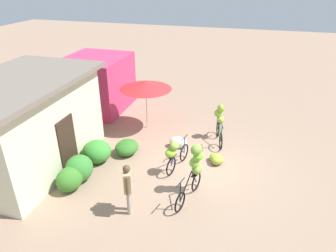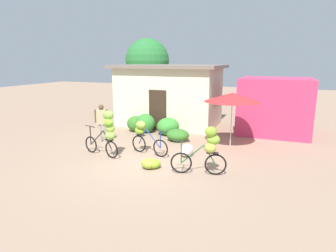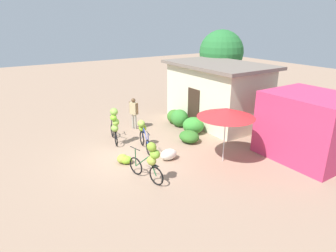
{
  "view_description": "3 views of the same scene",
  "coord_description": "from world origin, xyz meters",
  "px_view_note": "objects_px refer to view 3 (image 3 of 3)",
  "views": [
    {
      "loc": [
        -9.08,
        -1.35,
        6.23
      ],
      "look_at": [
        0.81,
        1.47,
        1.0
      ],
      "focal_mm": 32.69,
      "sensor_mm": 36.0,
      "label": 1
    },
    {
      "loc": [
        4.09,
        -8.39,
        3.38
      ],
      "look_at": [
        0.36,
        1.0,
        1.08
      ],
      "focal_mm": 30.83,
      "sensor_mm": 36.0,
      "label": 2
    },
    {
      "loc": [
        9.74,
        -4.56,
        5.2
      ],
      "look_at": [
        0.53,
        1.43,
        1.2
      ],
      "focal_mm": 30.89,
      "sensor_mm": 36.0,
      "label": 3
    }
  ],
  "objects_px": {
    "shop_pink": "(309,126)",
    "bicycle_near_pile": "(143,132)",
    "tree_behind_building": "(221,53)",
    "market_umbrella": "(226,113)",
    "bicycle_leftmost": "(114,123)",
    "banana_pile_on_ground": "(124,159)",
    "produce_sack": "(169,154)",
    "person_vendor": "(134,110)",
    "bicycle_center_loaded": "(150,159)",
    "building_low": "(217,93)"
  },
  "relations": [
    {
      "from": "tree_behind_building",
      "to": "produce_sack",
      "type": "height_order",
      "value": "tree_behind_building"
    },
    {
      "from": "banana_pile_on_ground",
      "to": "building_low",
      "type": "bearing_deg",
      "value": 106.2
    },
    {
      "from": "person_vendor",
      "to": "market_umbrella",
      "type": "bearing_deg",
      "value": 13.86
    },
    {
      "from": "bicycle_center_loaded",
      "to": "produce_sack",
      "type": "distance_m",
      "value": 1.92
    },
    {
      "from": "banana_pile_on_ground",
      "to": "tree_behind_building",
      "type": "bearing_deg",
      "value": 115.96
    },
    {
      "from": "shop_pink",
      "to": "produce_sack",
      "type": "distance_m",
      "value": 5.66
    },
    {
      "from": "shop_pink",
      "to": "bicycle_leftmost",
      "type": "relative_size",
      "value": 1.88
    },
    {
      "from": "bicycle_near_pile",
      "to": "produce_sack",
      "type": "relative_size",
      "value": 2.32
    },
    {
      "from": "banana_pile_on_ground",
      "to": "shop_pink",
      "type": "bearing_deg",
      "value": 61.83
    },
    {
      "from": "market_umbrella",
      "to": "produce_sack",
      "type": "xyz_separation_m",
      "value": [
        -1.26,
        -1.73,
        -1.78
      ]
    },
    {
      "from": "building_low",
      "to": "produce_sack",
      "type": "distance_m",
      "value": 5.57
    },
    {
      "from": "bicycle_leftmost",
      "to": "produce_sack",
      "type": "xyz_separation_m",
      "value": [
        2.58,
        1.16,
        -0.78
      ]
    },
    {
      "from": "tree_behind_building",
      "to": "person_vendor",
      "type": "relative_size",
      "value": 2.96
    },
    {
      "from": "building_low",
      "to": "bicycle_leftmost",
      "type": "distance_m",
      "value": 5.95
    },
    {
      "from": "building_low",
      "to": "bicycle_near_pile",
      "type": "bearing_deg",
      "value": -79.26
    },
    {
      "from": "produce_sack",
      "to": "person_vendor",
      "type": "bearing_deg",
      "value": 173.36
    },
    {
      "from": "market_umbrella",
      "to": "banana_pile_on_ground",
      "type": "relative_size",
      "value": 2.8
    },
    {
      "from": "produce_sack",
      "to": "building_low",
      "type": "bearing_deg",
      "value": 118.16
    },
    {
      "from": "bicycle_leftmost",
      "to": "produce_sack",
      "type": "relative_size",
      "value": 2.43
    },
    {
      "from": "shop_pink",
      "to": "bicycle_near_pile",
      "type": "xyz_separation_m",
      "value": [
        -4.35,
        -5.1,
        -0.57
      ]
    },
    {
      "from": "bicycle_leftmost",
      "to": "banana_pile_on_ground",
      "type": "bearing_deg",
      "value": -13.62
    },
    {
      "from": "shop_pink",
      "to": "banana_pile_on_ground",
      "type": "distance_m",
      "value": 7.39
    },
    {
      "from": "shop_pink",
      "to": "market_umbrella",
      "type": "xyz_separation_m",
      "value": [
        -1.49,
        -3.09,
        0.7
      ]
    },
    {
      "from": "tree_behind_building",
      "to": "market_umbrella",
      "type": "xyz_separation_m",
      "value": [
        6.22,
        -5.42,
        -1.34
      ]
    },
    {
      "from": "market_umbrella",
      "to": "person_vendor",
      "type": "bearing_deg",
      "value": -166.14
    },
    {
      "from": "market_umbrella",
      "to": "bicycle_near_pile",
      "type": "height_order",
      "value": "market_umbrella"
    },
    {
      "from": "bicycle_leftmost",
      "to": "building_low",
      "type": "bearing_deg",
      "value": 89.65
    },
    {
      "from": "building_low",
      "to": "market_umbrella",
      "type": "height_order",
      "value": "building_low"
    },
    {
      "from": "building_low",
      "to": "tree_behind_building",
      "type": "xyz_separation_m",
      "value": [
        -2.41,
        2.39,
        1.74
      ]
    },
    {
      "from": "bicycle_near_pile",
      "to": "bicycle_center_loaded",
      "type": "relative_size",
      "value": 0.97
    },
    {
      "from": "tree_behind_building",
      "to": "banana_pile_on_ground",
      "type": "bearing_deg",
      "value": -64.04
    },
    {
      "from": "shop_pink",
      "to": "bicycle_near_pile",
      "type": "height_order",
      "value": "shop_pink"
    },
    {
      "from": "tree_behind_building",
      "to": "bicycle_near_pile",
      "type": "relative_size",
      "value": 2.92
    },
    {
      "from": "produce_sack",
      "to": "person_vendor",
      "type": "xyz_separation_m",
      "value": [
        -3.91,
        0.46,
        0.76
      ]
    },
    {
      "from": "bicycle_near_pile",
      "to": "produce_sack",
      "type": "xyz_separation_m",
      "value": [
        1.59,
        0.27,
        -0.51
      ]
    },
    {
      "from": "market_umbrella",
      "to": "banana_pile_on_ground",
      "type": "xyz_separation_m",
      "value": [
        -1.96,
        -3.35,
        -1.84
      ]
    },
    {
      "from": "building_low",
      "to": "market_umbrella",
      "type": "bearing_deg",
      "value": -38.48
    },
    {
      "from": "tree_behind_building",
      "to": "market_umbrella",
      "type": "bearing_deg",
      "value": -41.04
    },
    {
      "from": "tree_behind_building",
      "to": "building_low",
      "type": "bearing_deg",
      "value": -44.71
    },
    {
      "from": "market_umbrella",
      "to": "bicycle_center_loaded",
      "type": "bearing_deg",
      "value": -92.94
    },
    {
      "from": "building_low",
      "to": "bicycle_near_pile",
      "type": "relative_size",
      "value": 3.42
    },
    {
      "from": "shop_pink",
      "to": "person_vendor",
      "type": "relative_size",
      "value": 2.0
    },
    {
      "from": "building_low",
      "to": "person_vendor",
      "type": "height_order",
      "value": "building_low"
    },
    {
      "from": "bicycle_leftmost",
      "to": "produce_sack",
      "type": "bearing_deg",
      "value": 24.11
    },
    {
      "from": "market_umbrella",
      "to": "building_low",
      "type": "bearing_deg",
      "value": 141.52
    },
    {
      "from": "bicycle_leftmost",
      "to": "person_vendor",
      "type": "relative_size",
      "value": 1.06
    },
    {
      "from": "bicycle_leftmost",
      "to": "bicycle_near_pile",
      "type": "bearing_deg",
      "value": 41.77
    },
    {
      "from": "shop_pink",
      "to": "building_low",
      "type": "bearing_deg",
      "value": -179.28
    },
    {
      "from": "tree_behind_building",
      "to": "produce_sack",
      "type": "relative_size",
      "value": 6.77
    },
    {
      "from": "market_umbrella",
      "to": "bicycle_leftmost",
      "type": "distance_m",
      "value": 4.91
    }
  ]
}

